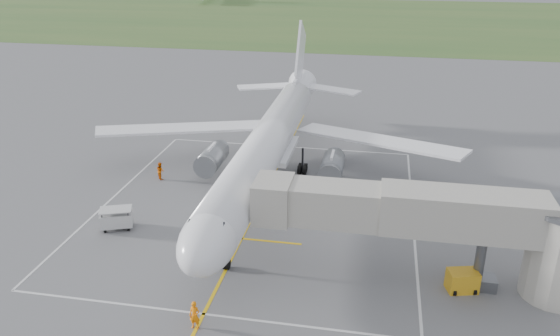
% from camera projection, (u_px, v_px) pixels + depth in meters
% --- Properties ---
extents(ground, '(700.00, 700.00, 0.00)m').
position_uv_depth(ground, '(267.00, 188.00, 53.94)').
color(ground, '#555557').
rests_on(ground, ground).
extents(grass_strip, '(700.00, 120.00, 0.02)m').
position_uv_depth(grass_strip, '(352.00, 18.00, 171.79)').
color(grass_strip, '#345726').
rests_on(grass_strip, ground).
extents(apron_markings, '(28.20, 60.00, 0.01)m').
position_uv_depth(apron_markings, '(253.00, 215.00, 48.66)').
color(apron_markings, '#EAB70D').
rests_on(apron_markings, ground).
extents(airliner, '(38.93, 46.75, 13.52)m').
position_uv_depth(airliner, '(268.00, 144.00, 52.92)').
color(airliner, white).
rests_on(airliner, ground).
extents(jet_bridge, '(23.40, 5.00, 7.20)m').
position_uv_depth(jet_bridge, '(450.00, 225.00, 37.18)').
color(jet_bridge, gray).
rests_on(jet_bridge, ground).
extents(gpu_unit, '(2.32, 1.87, 1.54)m').
position_uv_depth(gpu_unit, '(462.00, 281.00, 37.97)').
color(gpu_unit, gold).
rests_on(gpu_unit, ground).
extents(baggage_cart, '(3.02, 2.41, 1.83)m').
position_uv_depth(baggage_cart, '(116.00, 219.00, 46.11)').
color(baggage_cart, '#BABABA').
rests_on(baggage_cart, ground).
extents(ramp_worker_nose, '(0.73, 0.50, 1.93)m').
position_uv_depth(ramp_worker_nose, '(195.00, 315.00, 34.17)').
color(ramp_worker_nose, orange).
rests_on(ramp_worker_nose, ground).
extents(ramp_worker_wing, '(1.11, 1.11, 1.81)m').
position_uv_depth(ramp_worker_wing, '(160.00, 171.00, 55.77)').
color(ramp_worker_wing, '#D65806').
rests_on(ramp_worker_wing, ground).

